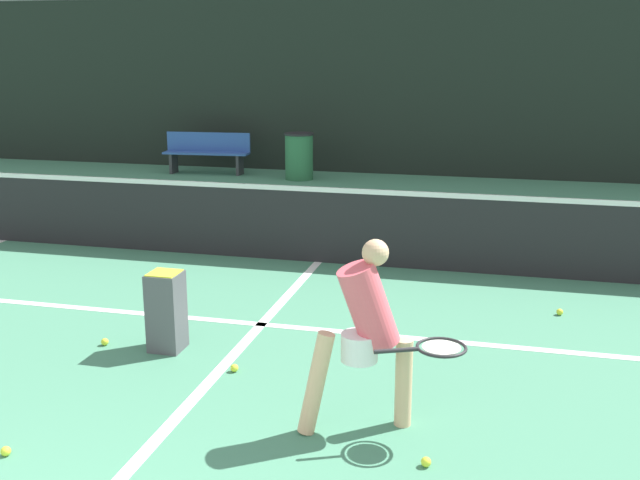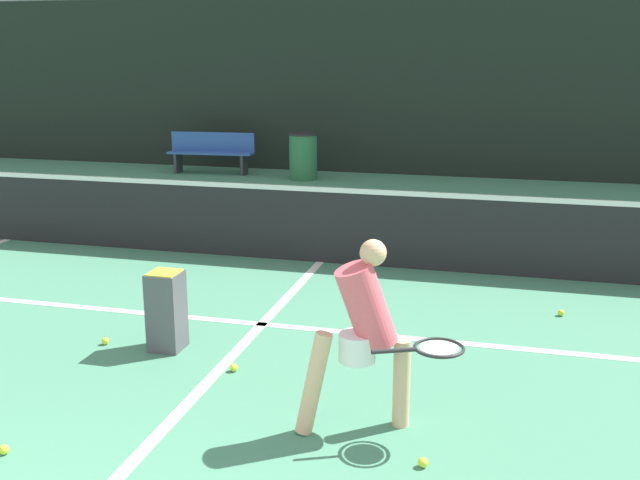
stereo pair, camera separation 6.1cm
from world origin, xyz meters
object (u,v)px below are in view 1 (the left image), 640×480
Objects in this scene: ball_hopper at (166,309)px; courtside_bench at (207,151)px; trash_bin at (299,156)px; parked_car at (518,129)px; player_practicing at (368,329)px.

ball_hopper is 0.38× the size of courtside_bench.
parked_car reaches higher than trash_bin.
trash_bin is 6.80m from parked_car.
player_practicing is at bearing -71.83° from trash_bin.
trash_bin is (2.09, -0.24, -0.01)m from courtside_bench.
parked_car is at bearing 33.56° from courtside_bench.
player_practicing is at bearing -26.46° from ball_hopper.
parked_car reaches higher than ball_hopper.
ball_hopper is (-1.97, 0.98, -0.37)m from player_practicing.
ball_hopper is at bearing -74.16° from courtside_bench.
trash_bin is at bearing -10.94° from courtside_bench.
parked_car is at bearing 50.50° from trash_bin.
parked_car reaches higher than player_practicing.
trash_bin is at bearing 98.11° from ball_hopper.
ball_hopper is 0.76× the size of trash_bin.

